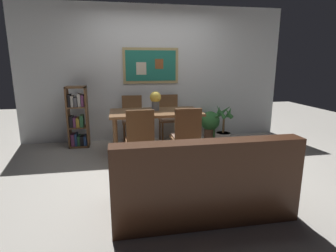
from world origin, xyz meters
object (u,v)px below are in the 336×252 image
at_px(dining_chair_near_left, 140,135).
at_px(leather_couch, 200,183).
at_px(dining_chair_far_right, 169,114).
at_px(dining_table, 155,117).
at_px(bookshelf, 78,119).
at_px(flower_vase, 156,99).
at_px(potted_ivy, 210,123).
at_px(dining_chair_far_left, 132,116).
at_px(potted_palm, 223,130).
at_px(dining_chair_near_right, 186,133).

distance_m(dining_chair_near_left, leather_couch, 1.32).
bearing_deg(dining_chair_far_right, dining_table, -116.46).
bearing_deg(bookshelf, dining_chair_near_left, -54.10).
bearing_deg(leather_couch, dining_chair_far_right, 86.15).
xyz_separation_m(dining_chair_near_left, flower_vase, (0.34, 0.82, 0.39)).
relative_size(dining_chair_near_left, leather_couch, 0.51).
height_order(dining_chair_near_left, potted_ivy, dining_chair_near_left).
bearing_deg(dining_chair_far_right, leather_couch, -93.85).
height_order(dining_chair_far_right, dining_chair_far_left, same).
bearing_deg(potted_palm, potted_ivy, 104.40).
distance_m(dining_chair_near_right, dining_chair_near_left, 0.67).
bearing_deg(dining_chair_near_left, dining_chair_near_right, -0.02).
distance_m(dining_chair_near_left, flower_vase, 0.97).
relative_size(dining_table, dining_chair_near_right, 1.65).
distance_m(dining_table, flower_vase, 0.30).
xyz_separation_m(dining_table, dining_chair_near_left, (-0.32, -0.74, -0.10)).
bearing_deg(potted_palm, dining_chair_near_left, -147.44).
height_order(dining_chair_near_right, dining_chair_far_left, same).
bearing_deg(bookshelf, potted_ivy, 2.11).
distance_m(dining_table, bookshelf, 1.50).
bearing_deg(leather_couch, dining_chair_near_right, 82.58).
xyz_separation_m(dining_chair_far_right, potted_ivy, (0.86, 0.02, -0.21)).
distance_m(potted_ivy, potted_palm, 0.46).
relative_size(dining_chair_near_left, flower_vase, 2.85).
bearing_deg(dining_chair_far_right, bookshelf, -177.44).
bearing_deg(potted_ivy, dining_chair_near_right, -120.43).
distance_m(bookshelf, flower_vase, 1.54).
xyz_separation_m(dining_chair_near_left, leather_couch, (0.51, -1.19, -0.23)).
bearing_deg(potted_palm, dining_chair_far_right, 156.46).
xyz_separation_m(bookshelf, potted_palm, (2.69, -0.35, -0.25)).
xyz_separation_m(bookshelf, flower_vase, (1.36, -0.59, 0.41)).
bearing_deg(dining_chair_near_right, bookshelf, 140.13).
distance_m(dining_table, dining_chair_far_left, 0.82).
bearing_deg(dining_chair_near_left, bookshelf, 125.90).
bearing_deg(flower_vase, dining_chair_near_left, -112.43).
bearing_deg(dining_chair_near_right, dining_chair_far_left, 114.97).
xyz_separation_m(dining_chair_far_left, potted_ivy, (1.57, 0.03, -0.21)).
xyz_separation_m(dining_chair_far_right, potted_palm, (0.97, -0.42, -0.27)).
height_order(dining_table, leather_couch, leather_couch).
height_order(dining_table, dining_chair_near_left, dining_chair_near_left).
relative_size(leather_couch, potted_palm, 2.33).
distance_m(dining_chair_near_left, potted_palm, 1.99).
bearing_deg(dining_chair_near_left, potted_ivy, 44.12).
height_order(dining_chair_far_left, potted_ivy, dining_chair_far_left).
bearing_deg(dining_table, dining_chair_near_right, -65.07).
xyz_separation_m(dining_chair_near_right, potted_palm, (1.00, 1.06, -0.27)).
relative_size(dining_chair_near_right, dining_chair_far_right, 1.00).
height_order(dining_chair_far_right, potted_ivy, dining_chair_far_right).
bearing_deg(leather_couch, potted_palm, 62.95).
bearing_deg(dining_chair_near_left, potted_palm, 32.56).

